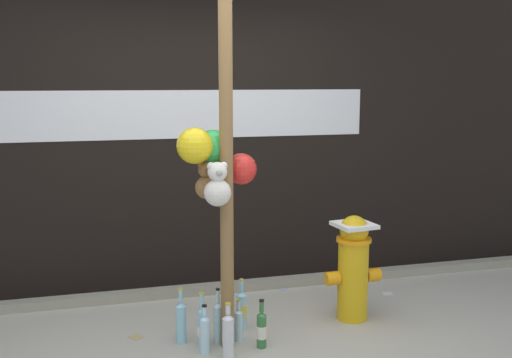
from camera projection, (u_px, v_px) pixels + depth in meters
The scene contains 15 objects.
building_wall at pixel (189, 117), 5.42m from camera, with size 10.00×0.21×3.05m.
curb_strip at pixel (199, 290), 5.29m from camera, with size 8.00×0.12×0.08m, color gray.
memorial_post at pixel (220, 130), 4.05m from camera, with size 0.57×0.46×2.93m.
fire_hydrant at pixel (353, 265), 4.69m from camera, with size 0.45×0.32×0.83m.
bottle_0 at pixel (181, 321), 4.30m from camera, with size 0.07×0.07×0.41m.
bottle_1 at pixel (202, 326), 4.26m from camera, with size 0.06×0.06×0.39m.
bottle_2 at pixel (262, 329), 4.23m from camera, with size 0.07×0.07×0.35m.
bottle_3 at pixel (242, 309), 4.54m from camera, with size 0.08×0.08×0.39m.
bottle_4 at pixel (205, 333), 4.14m from camera, with size 0.07×0.07×0.35m.
bottle_5 at pixel (239, 324), 4.35m from camera, with size 0.06×0.06×0.31m.
bottle_6 at pixel (218, 322), 4.29m from camera, with size 0.06×0.06×0.41m.
bottle_7 at pixel (228, 334), 4.08m from camera, with size 0.08×0.08×0.38m.
litter_0 at pixel (136, 337), 4.41m from camera, with size 0.08×0.10×0.01m, color tan.
litter_1 at pixel (388, 293), 5.31m from camera, with size 0.09×0.08×0.01m, color silver.
litter_2 at pixel (283, 289), 5.42m from camera, with size 0.07×0.07×0.01m, color #8C99B2.
Camera 1 is at (-0.85, -3.57, 1.86)m, focal length 42.54 mm.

